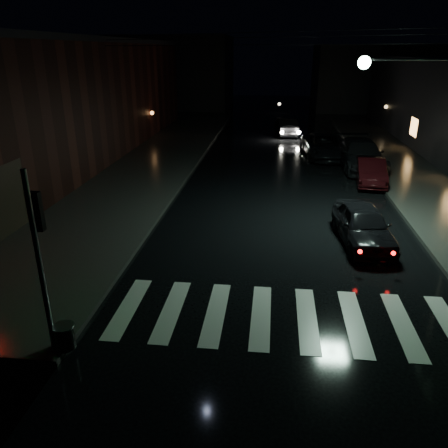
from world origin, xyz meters
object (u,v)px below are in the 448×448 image
(parked_car_a, at_px, (363,225))
(parked_car_c, at_px, (360,155))
(oncoming_car, at_px, (286,127))
(parked_car_b, at_px, (371,171))
(parked_car_d, at_px, (324,146))

(parked_car_a, distance_m, parked_car_c, 11.01)
(parked_car_c, relative_size, oncoming_car, 1.37)
(parked_car_c, xyz_separation_m, oncoming_car, (-4.10, 10.34, -0.14))
(parked_car_a, relative_size, parked_car_b, 1.03)
(parked_car_a, distance_m, parked_car_d, 13.50)
(parked_car_a, bearing_deg, parked_car_d, 85.08)
(parked_car_a, relative_size, parked_car_d, 0.76)
(parked_car_a, distance_m, parked_car_b, 7.97)
(oncoming_car, bearing_deg, parked_car_b, 100.15)
(parked_car_d, distance_m, oncoming_car, 8.05)
(parked_car_b, height_order, oncoming_car, oncoming_car)
(oncoming_car, bearing_deg, parked_car_a, 89.49)
(parked_car_b, distance_m, parked_car_d, 6.00)
(parked_car_a, xyz_separation_m, parked_car_c, (1.76, 10.87, 0.13))
(parked_car_c, height_order, parked_car_d, parked_car_c)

